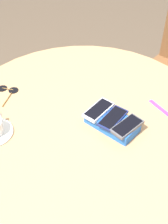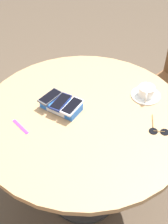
# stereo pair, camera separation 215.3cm
# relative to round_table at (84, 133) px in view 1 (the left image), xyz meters

# --- Properties ---
(ground_plane) EXTENTS (8.00, 8.00, 0.00)m
(ground_plane) POSITION_rel_round_table_xyz_m (0.00, 0.00, -0.65)
(ground_plane) COLOR brown
(round_table) EXTENTS (1.13, 1.13, 0.76)m
(round_table) POSITION_rel_round_table_xyz_m (0.00, 0.00, 0.00)
(round_table) COLOR #2D2D2D
(round_table) RESTS_ON ground_plane
(phone_box) EXTENTS (0.21, 0.11, 0.04)m
(phone_box) POSITION_rel_round_table_xyz_m (-0.13, -0.02, 0.13)
(phone_box) COLOR blue
(phone_box) RESTS_ON round_table
(phone_gray) EXTENTS (0.08, 0.14, 0.01)m
(phone_gray) POSITION_rel_round_table_xyz_m (-0.20, -0.02, 0.16)
(phone_gray) COLOR #515156
(phone_gray) RESTS_ON phone_box
(phone_navy) EXTENTS (0.07, 0.14, 0.01)m
(phone_navy) POSITION_rel_round_table_xyz_m (-0.13, -0.02, 0.16)
(phone_navy) COLOR navy
(phone_navy) RESTS_ON phone_box
(phone_white) EXTENTS (0.06, 0.14, 0.01)m
(phone_white) POSITION_rel_round_table_xyz_m (-0.06, -0.02, 0.16)
(phone_white) COLOR silver
(phone_white) RESTS_ON phone_box
(lanyard_strap) EXTENTS (0.13, 0.05, 0.00)m
(lanyard_strap) POSITION_rel_round_table_xyz_m (-0.23, -0.24, 0.11)
(lanyard_strap) COLOR purple
(lanyard_strap) RESTS_ON round_table
(sunglasses) EXTENTS (0.13, 0.13, 0.01)m
(sunglasses) POSITION_rel_round_table_xyz_m (0.38, 0.09, 0.11)
(sunglasses) COLOR black
(sunglasses) RESTS_ON round_table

